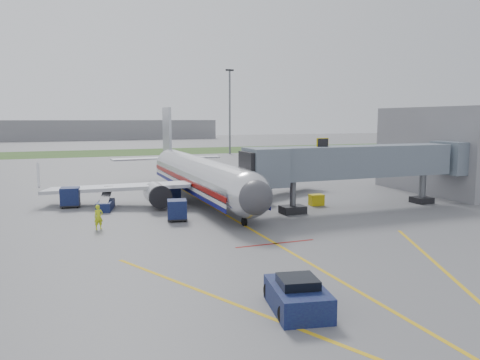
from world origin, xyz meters
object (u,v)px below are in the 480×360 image
object	(u,v)px
airliner	(199,175)
belt_loader	(106,205)
pushback_tug	(298,297)
ramp_worker	(99,217)

from	to	relation	value
airliner	belt_loader	world-z (taller)	airliner
pushback_tug	belt_loader	bearing A→B (deg)	102.16
ramp_worker	belt_loader	bearing A→B (deg)	65.61
belt_loader	ramp_worker	xyz separation A→B (m)	(-1.25, -8.21, 0.50)
belt_loader	airliner	bearing A→B (deg)	12.50
airliner	ramp_worker	bearing A→B (deg)	-137.15
belt_loader	ramp_worker	distance (m)	8.32
pushback_tug	belt_loader	size ratio (longest dim) A/B	0.99
belt_loader	ramp_worker	size ratio (longest dim) A/B	2.12
airliner	ramp_worker	xyz separation A→B (m)	(-11.24, -10.43, -1.66)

